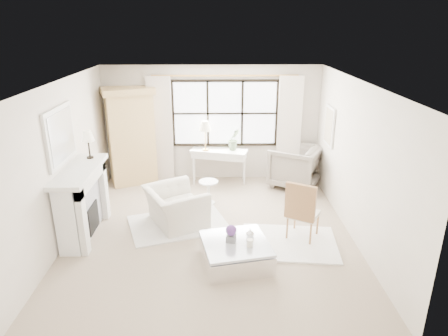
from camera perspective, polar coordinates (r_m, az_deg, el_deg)
The scene contains 32 objects.
floor at distance 7.34m, azimuth -1.85°, elevation -9.23°, with size 5.50×5.50×0.00m, color tan.
ceiling at distance 6.46m, azimuth -2.12°, elevation 12.12°, with size 5.50×5.50×0.00m, color white.
wall_back at distance 9.42m, azimuth -1.70°, elevation 6.34°, with size 5.00×5.00×0.00m, color beige.
wall_front at distance 4.29m, azimuth -2.60°, elevation -11.58°, with size 5.00×5.00×0.00m, color beige.
wall_left at distance 7.27m, azimuth -22.08°, elevation 0.60°, with size 5.50×5.50×0.00m, color beige.
wall_right at distance 7.18m, azimuth 18.39°, elevation 0.82°, with size 5.50×5.50×0.00m, color silver.
window_pane at distance 9.34m, azimuth 0.14°, elevation 7.81°, with size 2.40×0.02×1.50m, color white.
window_frame at distance 9.33m, azimuth 0.14°, elevation 7.79°, with size 2.50×0.04×1.50m, color black, non-canonical shape.
curtain_rod at distance 9.14m, azimuth 0.15°, elevation 13.06°, with size 0.04×0.04×3.30m, color #B7853F.
curtain_left at distance 9.44m, azimuth -9.03°, elevation 5.41°, with size 0.55×0.10×2.47m, color beige.
curtain_right at distance 9.50m, azimuth 9.27°, elevation 5.48°, with size 0.55×0.10×2.47m, color white.
fireplace at distance 7.45m, azimuth -19.74°, elevation -4.48°, with size 0.58×1.66×1.26m.
mirror_frame at distance 7.13m, azimuth -22.36°, elevation 4.31°, with size 0.05×1.15×0.95m, color silver.
mirror_glass at distance 7.12m, azimuth -22.14°, elevation 4.32°, with size 0.02×1.00×0.80m, color silver.
art_frame at distance 8.67m, azimuth 14.83°, elevation 5.81°, with size 0.04×0.62×0.82m, color white.
art_canvas at distance 8.67m, azimuth 14.70°, elevation 5.82°, with size 0.01×0.52×0.72m, color #C3B597.
mantel_lamp at distance 7.58m, azimuth -18.89°, elevation 4.17°, with size 0.22×0.22×0.51m.
armoire at distance 9.44m, azimuth -13.13°, elevation 4.53°, with size 1.30×1.06×2.24m.
console_table at distance 9.41m, azimuth -0.72°, elevation 0.28°, with size 1.37×0.76×0.80m.
console_lamp at distance 9.11m, azimuth -2.71°, elevation 5.90°, with size 0.28×0.28×0.69m.
orchid_plant at distance 9.22m, azimuth 1.42°, elevation 4.14°, with size 0.28×0.23×0.51m, color #59714B.
side_table at distance 8.32m, azimuth -2.22°, elevation -3.01°, with size 0.40×0.40×0.51m.
rug_left at distance 7.66m, azimuth -6.57°, elevation -7.91°, with size 1.75×1.24×0.03m, color silver.
rug_right at distance 7.10m, azimuth 9.25°, elevation -10.48°, with size 1.62×1.21×0.03m, color white.
club_armchair at distance 7.53m, azimuth -6.92°, elevation -5.52°, with size 1.10×0.96×0.71m, color beige.
wingback_chair at distance 9.32m, azimuth 10.12°, elevation 0.27°, with size 1.02×1.05×0.96m, color gray.
french_chair at distance 7.16m, azimuth 11.13°, elevation -7.62°, with size 0.66×0.66×1.08m.
coffee_table at distance 6.42m, azimuth 1.67°, elevation -12.03°, with size 1.18×1.18×0.38m.
planter_box at distance 6.31m, azimuth 1.03°, elevation -9.99°, with size 0.15×0.15×0.11m, color slate.
planter_flowers at distance 6.24m, azimuth 1.03°, elevation -8.88°, with size 0.17×0.17×0.17m, color #593078.
pillar_candle at distance 6.19m, azimuth 3.71°, elevation -10.63°, with size 0.10×0.10×0.12m, color white.
coffee_vase at distance 6.43m, azimuth 3.75°, elevation -9.25°, with size 0.13×0.13×0.14m, color silver.
Camera 1 is at (0.13, -6.39, 3.61)m, focal length 32.00 mm.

